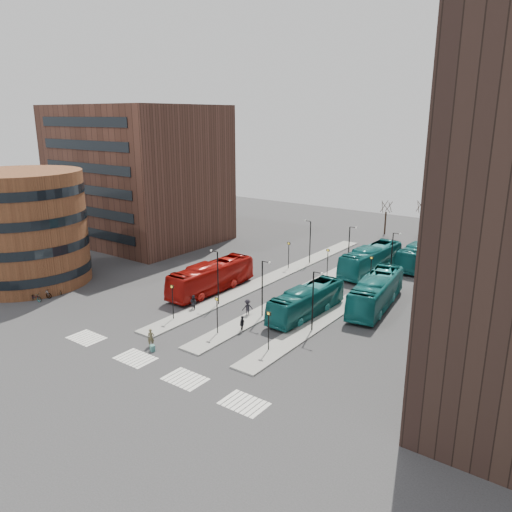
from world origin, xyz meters
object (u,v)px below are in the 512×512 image
Objects in this scene: teal_bus_d at (422,254)px; bicycle_near at (35,297)px; teal_bus_b at (371,259)px; commuter_a at (193,302)px; traveller at (151,338)px; bicycle_mid at (44,294)px; teal_bus_c at (376,292)px; commuter_c at (247,307)px; teal_bus_a at (307,301)px; bicycle_far at (59,290)px; red_bus at (211,277)px; suitcase at (153,348)px; commuter_b at (242,324)px.

bicycle_near is (-30.82, -39.78, -1.22)m from teal_bus_d.
commuter_a is at bearing -109.20° from teal_bus_b.
traveller is 19.44m from bicycle_mid.
teal_bus_b is at bearing 108.16° from teal_bus_c.
commuter_a is 18.57m from bicycle_near.
teal_bus_c is 14.32m from commuter_c.
teal_bus_d is at bearing 59.90° from teal_bus_b.
teal_bus_d is (3.80, 25.02, 0.14)m from teal_bus_a.
commuter_a reaches higher than bicycle_far.
teal_bus_a is 0.88× the size of teal_bus_c.
bicycle_near is at bearing -167.10° from bicycle_far.
bicycle_near is at bearing -154.51° from teal_bus_c.
red_bus is 22.09m from teal_bus_b.
teal_bus_a is at bearing -153.55° from commuter_a.
teal_bus_b is 1.05× the size of teal_bus_d.
teal_bus_a is 6.27m from commuter_c.
teal_bus_b is at bearing -61.08° from bicycle_mid.
bicycle_mid is at bearing 22.05° from commuter_a.
commuter_a is at bearing -33.67° from commuter_c.
red_bus is 7.05× the size of commuter_c.
traveller reaches higher than bicycle_far.
teal_bus_a is 18.09m from teal_bus_b.
suitcase is 0.34× the size of commuter_a.
teal_bus_b is at bearing -155.65° from commuter_c.
teal_bus_d is at bearing 97.72° from suitcase.
suitcase is at bearing -102.53° from teal_bus_d.
bicycle_mid is at bearing -135.90° from red_bus.
bicycle_near is (-24.10, -7.44, -0.32)m from commuter_b.
commuter_a is 1.06× the size of bicycle_far.
bicycle_far is at bearing -154.18° from teal_bus_a.
teal_bus_d reaches higher than bicycle_far.
teal_bus_a reaches higher than bicycle_far.
commuter_c is at bearing 16.50° from commuter_b.
bicycle_near is at bearing -159.46° from suitcase.
red_bus reaches higher than bicycle_near.
teal_bus_a is at bearing 1.90° from red_bus.
teal_bus_d is 6.64× the size of bicycle_mid.
commuter_b is (10.10, -7.03, -0.97)m from red_bus.
commuter_c is (1.88, 11.65, 0.62)m from suitcase.
commuter_c reaches higher than bicycle_near.
teal_bus_d reaches higher than commuter_b.
bicycle_mid is (-30.82, -38.61, -1.16)m from teal_bus_d.
commuter_a is at bearing -66.91° from red_bus.
commuter_c is 23.46m from bicycle_far.
traveller is at bearing -103.64° from bicycle_near.
teal_bus_d is at bearing -161.69° from commuter_c.
suitcase is at bearing -97.11° from teal_bus_b.
commuter_b is at bearing -127.80° from teal_bus_c.
teal_bus_c is at bearing -69.73° from bicycle_near.
commuter_a is 1.05× the size of commuter_b.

